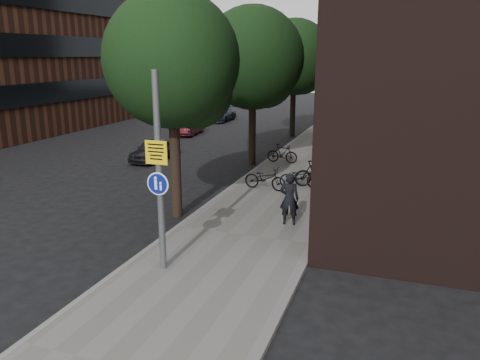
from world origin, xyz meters
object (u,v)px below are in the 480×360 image
at_px(pedestrian, 289,199).
at_px(parked_bike_facade_near, 300,177).
at_px(signpost, 159,173).
at_px(parked_car_near, 153,150).

distance_m(pedestrian, parked_bike_facade_near, 4.46).
bearing_deg(parked_bike_facade_near, pedestrian, 174.10).
bearing_deg(pedestrian, parked_bike_facade_near, -91.78).
bearing_deg(signpost, pedestrian, 61.38).
bearing_deg(signpost, parked_car_near, 120.50).
height_order(signpost, parked_car_near, signpost).
bearing_deg(parked_car_near, signpost, -58.49).
bearing_deg(pedestrian, signpost, 52.15).
xyz_separation_m(signpost, parked_car_near, (-6.87, 11.63, -2.09)).
xyz_separation_m(parked_bike_facade_near, parked_car_near, (-8.59, 3.00, 0.00)).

